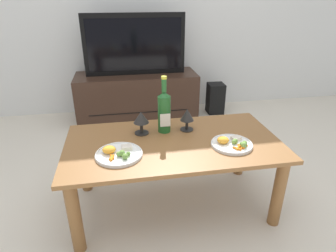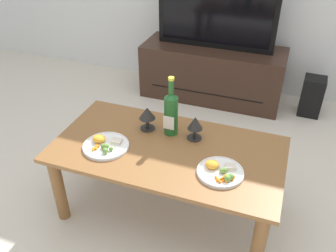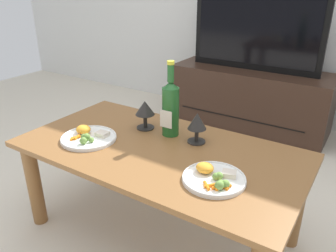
{
  "view_description": "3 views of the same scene",
  "coord_description": "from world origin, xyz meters",
  "px_view_note": "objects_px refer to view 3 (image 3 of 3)",
  "views": [
    {
      "loc": [
        -0.3,
        -1.48,
        1.29
      ],
      "look_at": [
        -0.03,
        0.02,
        0.57
      ],
      "focal_mm": 30.61,
      "sensor_mm": 36.0,
      "label": 1
    },
    {
      "loc": [
        0.54,
        -1.49,
        1.68
      ],
      "look_at": [
        -0.02,
        0.07,
        0.57
      ],
      "focal_mm": 38.21,
      "sensor_mm": 36.0,
      "label": 2
    },
    {
      "loc": [
        0.75,
        -1.1,
        1.17
      ],
      "look_at": [
        -0.0,
        0.08,
        0.55
      ],
      "focal_mm": 35.72,
      "sensor_mm": 36.0,
      "label": 3
    }
  ],
  "objects_px": {
    "tv_stand": "(249,98)",
    "tv_screen": "(256,31)",
    "goblet_left": "(145,110)",
    "dinner_plate_left": "(88,137)",
    "goblet_right": "(197,123)",
    "wine_bottle": "(171,107)",
    "dinner_plate_right": "(214,178)",
    "dining_table": "(159,163)"
  },
  "relations": [
    {
      "from": "goblet_left",
      "to": "dinner_plate_right",
      "type": "relative_size",
      "value": 0.6
    },
    {
      "from": "dining_table",
      "to": "dinner_plate_right",
      "type": "distance_m",
      "value": 0.36
    },
    {
      "from": "dinner_plate_right",
      "to": "tv_stand",
      "type": "bearing_deg",
      "value": 104.88
    },
    {
      "from": "tv_screen",
      "to": "dinner_plate_left",
      "type": "distance_m",
      "value": 1.67
    },
    {
      "from": "tv_screen",
      "to": "goblet_right",
      "type": "xyz_separation_m",
      "value": [
        0.22,
        -1.37,
        -0.23
      ]
    },
    {
      "from": "dining_table",
      "to": "dinner_plate_left",
      "type": "relative_size",
      "value": 4.92
    },
    {
      "from": "dinner_plate_right",
      "to": "dining_table",
      "type": "bearing_deg",
      "value": 161.1
    },
    {
      "from": "wine_bottle",
      "to": "tv_stand",
      "type": "bearing_deg",
      "value": 93.21
    },
    {
      "from": "tv_stand",
      "to": "wine_bottle",
      "type": "bearing_deg",
      "value": -86.79
    },
    {
      "from": "dining_table",
      "to": "goblet_left",
      "type": "height_order",
      "value": "goblet_left"
    },
    {
      "from": "tv_screen",
      "to": "goblet_left",
      "type": "xyz_separation_m",
      "value": [
        -0.07,
        -1.37,
        -0.22
      ]
    },
    {
      "from": "tv_stand",
      "to": "goblet_right",
      "type": "height_order",
      "value": "goblet_right"
    },
    {
      "from": "tv_stand",
      "to": "dinner_plate_left",
      "type": "height_order",
      "value": "dinner_plate_left"
    },
    {
      "from": "wine_bottle",
      "to": "dinner_plate_right",
      "type": "bearing_deg",
      "value": -35.91
    },
    {
      "from": "goblet_right",
      "to": "tv_stand",
      "type": "bearing_deg",
      "value": 99.21
    },
    {
      "from": "goblet_right",
      "to": "wine_bottle",
      "type": "bearing_deg",
      "value": 177.59
    },
    {
      "from": "tv_stand",
      "to": "goblet_left",
      "type": "relative_size",
      "value": 8.84
    },
    {
      "from": "goblet_left",
      "to": "wine_bottle",
      "type": "bearing_deg",
      "value": 2.41
    },
    {
      "from": "goblet_left",
      "to": "dinner_plate_left",
      "type": "relative_size",
      "value": 0.56
    },
    {
      "from": "dinner_plate_left",
      "to": "dinner_plate_right",
      "type": "bearing_deg",
      "value": -0.12
    },
    {
      "from": "goblet_left",
      "to": "dinner_plate_left",
      "type": "distance_m",
      "value": 0.3
    },
    {
      "from": "tv_screen",
      "to": "goblet_right",
      "type": "height_order",
      "value": "tv_screen"
    },
    {
      "from": "dining_table",
      "to": "goblet_right",
      "type": "relative_size",
      "value": 8.88
    },
    {
      "from": "dinner_plate_left",
      "to": "goblet_right",
      "type": "bearing_deg",
      "value": 29.42
    },
    {
      "from": "tv_stand",
      "to": "dinner_plate_right",
      "type": "xyz_separation_m",
      "value": [
        0.43,
        -1.63,
        0.24
      ]
    },
    {
      "from": "dinner_plate_left",
      "to": "tv_screen",
      "type": "bearing_deg",
      "value": 82.28
    },
    {
      "from": "tv_screen",
      "to": "dinner_plate_right",
      "type": "xyz_separation_m",
      "value": [
        0.43,
        -1.62,
        -0.31
      ]
    },
    {
      "from": "tv_stand",
      "to": "tv_screen",
      "type": "relative_size",
      "value": 1.24
    },
    {
      "from": "dining_table",
      "to": "dinner_plate_right",
      "type": "bearing_deg",
      "value": -18.9
    },
    {
      "from": "dining_table",
      "to": "goblet_right",
      "type": "bearing_deg",
      "value": 50.53
    },
    {
      "from": "dining_table",
      "to": "dinner_plate_left",
      "type": "xyz_separation_m",
      "value": [
        -0.33,
        -0.11,
        0.1
      ]
    },
    {
      "from": "goblet_right",
      "to": "dinner_plate_right",
      "type": "height_order",
      "value": "goblet_right"
    },
    {
      "from": "tv_screen",
      "to": "wine_bottle",
      "type": "height_order",
      "value": "tv_screen"
    },
    {
      "from": "dinner_plate_left",
      "to": "goblet_left",
      "type": "bearing_deg",
      "value": 58.92
    },
    {
      "from": "goblet_right",
      "to": "dining_table",
      "type": "bearing_deg",
      "value": -129.47
    },
    {
      "from": "goblet_right",
      "to": "dinner_plate_left",
      "type": "bearing_deg",
      "value": -150.58
    },
    {
      "from": "wine_bottle",
      "to": "goblet_left",
      "type": "bearing_deg",
      "value": -177.59
    },
    {
      "from": "tv_screen",
      "to": "dinner_plate_left",
      "type": "bearing_deg",
      "value": -97.72
    },
    {
      "from": "dining_table",
      "to": "wine_bottle",
      "type": "distance_m",
      "value": 0.27
    },
    {
      "from": "tv_stand",
      "to": "goblet_right",
      "type": "bearing_deg",
      "value": -80.79
    },
    {
      "from": "tv_stand",
      "to": "goblet_left",
      "type": "height_order",
      "value": "goblet_left"
    },
    {
      "from": "dinner_plate_left",
      "to": "tv_stand",
      "type": "bearing_deg",
      "value": 82.29
    }
  ]
}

